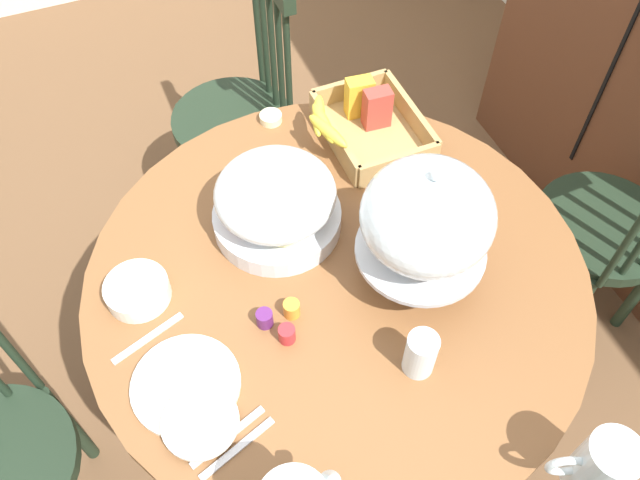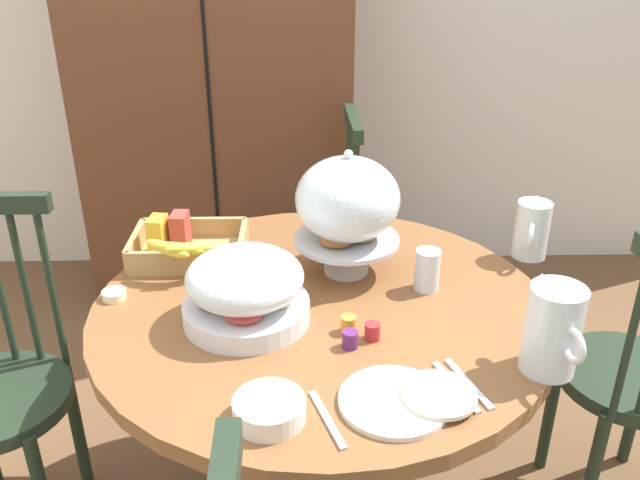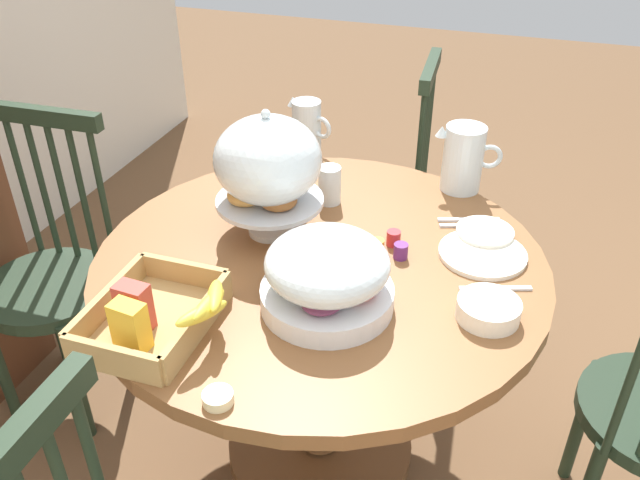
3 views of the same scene
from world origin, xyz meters
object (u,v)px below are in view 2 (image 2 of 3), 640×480
(china_plate_small, at_px, (439,394))
(wooden_armoire, at_px, (218,83))
(windsor_chair_near_window, at_px, (316,249))
(butter_dish, at_px, (114,295))
(orange_juice_pitcher, at_px, (552,333))
(milk_pitcher, at_px, (531,232))
(dining_table, at_px, (321,376))
(windsor_chair_far_side, at_px, (636,382))
(fruit_platter_covered, at_px, (245,289))
(cereal_basket, at_px, (184,246))
(china_plate_large, at_px, (394,401))
(cereal_bowl, at_px, (269,409))
(drinking_glass, at_px, (427,270))
(pastry_stand_with_dome, at_px, (347,204))

(china_plate_small, bearing_deg, wooden_armoire, 109.54)
(windsor_chair_near_window, bearing_deg, butter_dish, -121.88)
(wooden_armoire, height_order, orange_juice_pitcher, wooden_armoire)
(milk_pitcher, bearing_deg, wooden_armoire, 131.29)
(dining_table, bearing_deg, windsor_chair_far_side, 2.08)
(fruit_platter_covered, bearing_deg, china_plate_small, -37.27)
(fruit_platter_covered, bearing_deg, milk_pitcher, 22.24)
(milk_pitcher, relative_size, cereal_basket, 0.55)
(milk_pitcher, xyz_separation_m, china_plate_large, (-0.46, -0.63, -0.07))
(wooden_armoire, relative_size, milk_pitcher, 11.31)
(cereal_basket, bearing_deg, milk_pitcher, -0.17)
(dining_table, height_order, cereal_basket, cereal_basket)
(orange_juice_pitcher, relative_size, china_plate_large, 0.90)
(fruit_platter_covered, bearing_deg, cereal_bowl, -78.78)
(windsor_chair_near_window, relative_size, cereal_basket, 3.09)
(windsor_chair_near_window, xyz_separation_m, drinking_glass, (0.27, -0.81, 0.34))
(dining_table, distance_m, windsor_chair_far_side, 0.87)
(china_plate_large, bearing_deg, cereal_bowl, -171.13)
(windsor_chair_near_window, distance_m, pastry_stand_with_dome, 0.86)
(fruit_platter_covered, distance_m, cereal_bowl, 0.36)
(fruit_platter_covered, bearing_deg, butter_dish, 162.60)
(milk_pitcher, height_order, cereal_bowl, milk_pitcher)
(windsor_chair_far_side, bearing_deg, china_plate_small, -147.43)
(fruit_platter_covered, xyz_separation_m, drinking_glass, (0.45, 0.14, -0.03))
(dining_table, bearing_deg, fruit_platter_covered, -157.11)
(wooden_armoire, height_order, butter_dish, wooden_armoire)
(butter_dish, bearing_deg, china_plate_large, -32.61)
(milk_pitcher, bearing_deg, cereal_bowl, -136.61)
(wooden_armoire, xyz_separation_m, cereal_basket, (0.02, -1.13, -0.20))
(wooden_armoire, bearing_deg, pastry_stand_with_dome, -68.75)
(wooden_armoire, xyz_separation_m, cereal_bowl, (0.29, -1.79, -0.22))
(cereal_basket, distance_m, drinking_glass, 0.67)
(milk_pitcher, distance_m, cereal_basket, 0.97)
(china_plate_small, bearing_deg, dining_table, 120.21)
(wooden_armoire, bearing_deg, cereal_bowl, -80.84)
(windsor_chair_near_window, bearing_deg, windsor_chair_far_side, -43.98)
(china_plate_large, bearing_deg, orange_juice_pitcher, 17.32)
(china_plate_small, bearing_deg, cereal_bowl, -172.61)
(pastry_stand_with_dome, xyz_separation_m, drinking_glass, (0.20, -0.10, -0.14))
(wooden_armoire, distance_m, china_plate_large, 1.85)
(wooden_armoire, xyz_separation_m, butter_dish, (-0.12, -1.34, -0.23))
(wooden_armoire, relative_size, orange_juice_pitcher, 9.88)
(pastry_stand_with_dome, relative_size, china_plate_small, 2.29)
(windsor_chair_near_window, relative_size, orange_juice_pitcher, 4.91)
(dining_table, xyz_separation_m, orange_juice_pitcher, (0.47, -0.28, 0.32))
(dining_table, bearing_deg, cereal_basket, 147.23)
(cereal_bowl, bearing_deg, pastry_stand_with_dome, 72.80)
(china_plate_small, xyz_separation_m, cereal_bowl, (-0.33, -0.04, 0.01))
(pastry_stand_with_dome, bearing_deg, china_plate_small, -74.39)
(china_plate_small, bearing_deg, pastry_stand_with_dome, 105.61)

